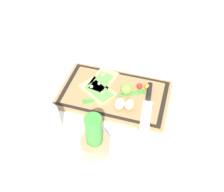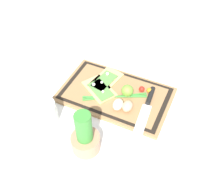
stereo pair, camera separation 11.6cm
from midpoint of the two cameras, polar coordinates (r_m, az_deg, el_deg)
name	(u,v)px [view 1 (the left image)]	position (r m, az deg, el deg)	size (l,w,h in m)	color
ground_plane	(114,96)	(1.21, -2.23, -0.06)	(6.00, 6.00, 0.00)	white
cutting_board	(114,94)	(1.20, -2.25, 0.26)	(0.50, 0.30, 0.02)	#997047
pizza_slice_near	(102,81)	(1.24, -4.84, 3.14)	(0.13, 0.18, 0.02)	tan
pizza_slice_far	(98,90)	(1.20, -5.87, 1.06)	(0.19, 0.17, 0.02)	tan
knife	(148,100)	(1.16, 5.03, -1.09)	(0.06, 0.30, 0.02)	silver
egg_brown	(129,104)	(1.12, 0.87, -1.94)	(0.04, 0.06, 0.04)	tan
egg_pink	(120,104)	(1.12, -1.24, -1.84)	(0.04, 0.06, 0.04)	beige
lime	(126,89)	(1.17, 0.32, 1.39)	(0.05, 0.05, 0.05)	#70A838
cherry_tomato_red	(140,86)	(1.20, 3.32, 2.03)	(0.03, 0.03, 0.03)	red
cherry_tomato_yellow	(147,87)	(1.21, 4.93, 1.93)	(0.02, 0.02, 0.02)	orange
scallion_bunch	(114,96)	(1.17, -2.28, -0.23)	(0.27, 0.16, 0.01)	#388433
herb_pot	(95,140)	(0.99, -7.20, -9.74)	(0.11, 0.11, 0.20)	#AD7A5B
sauce_jar	(50,121)	(1.10, -16.40, -5.40)	(0.09, 0.09, 0.11)	silver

